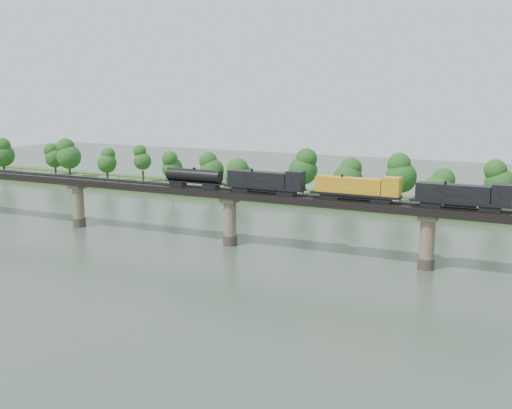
% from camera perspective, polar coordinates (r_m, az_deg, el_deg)
% --- Properties ---
extents(ground, '(400.00, 400.00, 0.00)m').
position_cam_1_polar(ground, '(108.55, -9.89, -7.07)').
color(ground, '#334133').
rests_on(ground, ground).
extents(far_bank, '(300.00, 24.00, 1.60)m').
position_cam_1_polar(far_bank, '(182.03, 5.91, 0.51)').
color(far_bank, '#2F5120').
rests_on(far_bank, ground).
extents(bridge, '(236.00, 30.00, 11.50)m').
position_cam_1_polar(bridge, '(131.75, -2.33, -1.30)').
color(bridge, '#473A2D').
rests_on(bridge, ground).
extents(bridge_superstructure, '(220.00, 4.90, 0.75)m').
position_cam_1_polar(bridge_superstructure, '(130.58, -2.35, 1.42)').
color(bridge_superstructure, black).
rests_on(bridge_superstructure, bridge).
extents(far_treeline, '(289.06, 17.54, 13.60)m').
position_cam_1_polar(far_treeline, '(179.63, 3.01, 3.01)').
color(far_treeline, '#382619').
rests_on(far_treeline, far_bank).
extents(freight_train, '(68.92, 2.69, 4.74)m').
position_cam_1_polar(freight_train, '(122.03, 6.11, 1.65)').
color(freight_train, black).
rests_on(freight_train, bridge).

